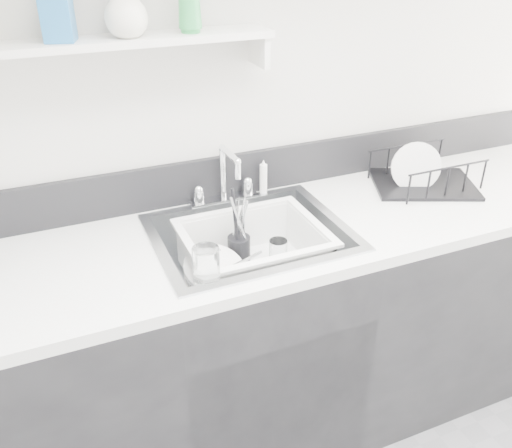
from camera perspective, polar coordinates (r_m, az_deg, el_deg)
name	(u,v)px	position (r m, az deg, el deg)	size (l,w,h in m)	color
room_shell	(461,31)	(0.88, 20.76, 18.44)	(3.50, 3.00, 2.60)	silver
counter_run	(251,339)	(2.07, -0.56, -12.05)	(3.20, 0.62, 0.92)	black
backsplash	(219,177)	(2.01, -3.90, 4.94)	(3.20, 0.02, 0.16)	black
sink	(250,256)	(1.85, -0.61, -3.38)	(0.64, 0.52, 0.20)	silver
faucet	(224,188)	(1.98, -3.37, 3.84)	(0.26, 0.18, 0.23)	silver
side_sprayer	(263,177)	(2.03, 0.78, 4.96)	(0.03, 0.03, 0.14)	white
wall_shelf	(108,45)	(1.72, -15.31, 17.75)	(1.00, 0.16, 0.12)	silver
wash_tub	(254,254)	(1.83, -0.26, -3.13)	(0.47, 0.38, 0.18)	white
plate_stack	(217,275)	(1.82, -4.11, -5.40)	(0.25, 0.25, 0.10)	white
utensil_cup	(239,247)	(1.90, -1.82, -2.47)	(0.08, 0.08, 0.27)	black
ladle	(232,265)	(1.85, -2.58, -4.37)	(0.25, 0.09, 0.07)	silver
tumbler_in_tub	(278,252)	(1.90, 2.34, -2.96)	(0.06, 0.06, 0.09)	white
tumbler_counter	(206,265)	(1.55, -5.26, -4.30)	(0.08, 0.08, 0.11)	white
dish_rack	(426,170)	(2.21, 17.41, 5.49)	(0.38, 0.29, 0.13)	black
bowl_small	(280,269)	(1.86, 2.52, -4.78)	(0.11, 0.11, 0.03)	white
soap_bottle_b	(56,7)	(1.68, -20.31, 20.60)	(0.08, 0.08, 0.18)	#226AAC
soap_bottle_c	(125,8)	(1.69, -13.60, 21.20)	(0.12, 0.12, 0.16)	silver
soap_bottle_d	(189,0)	(1.74, -7.06, 22.35)	(0.07, 0.07, 0.18)	green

